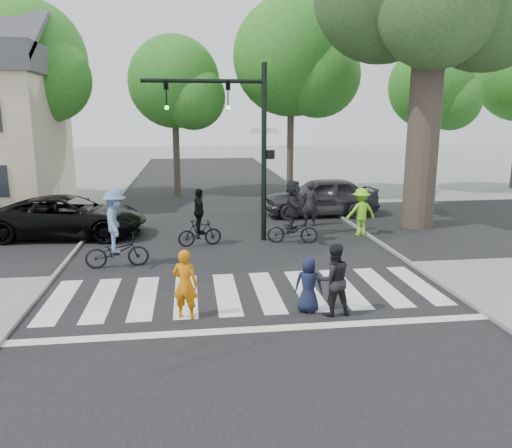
{
  "coord_description": "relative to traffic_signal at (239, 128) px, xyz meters",
  "views": [
    {
      "loc": [
        -1.33,
        -10.67,
        4.34
      ],
      "look_at": [
        0.5,
        3.0,
        1.3
      ],
      "focal_mm": 35.0,
      "sensor_mm": 36.0,
      "label": 1
    }
  ],
  "objects": [
    {
      "name": "curb_left",
      "position": [
        -5.4,
        -1.2,
        -3.85
      ],
      "size": [
        0.1,
        70.0,
        0.1
      ],
      "primitive_type": "cube",
      "color": "gray",
      "rests_on": "ground"
    },
    {
      "name": "cyclist_left",
      "position": [
        -3.82,
        -2.59,
        -2.92
      ],
      "size": [
        1.85,
        1.23,
        2.27
      ],
      "color": "black",
      "rests_on": "ground"
    },
    {
      "name": "bg_tree_2",
      "position": [
        -2.11,
        10.42,
        1.88
      ],
      "size": [
        5.04,
        4.8,
        8.4
      ],
      "color": "brown",
      "rests_on": "ground"
    },
    {
      "name": "pedestrian_child",
      "position": [
        0.87,
        -6.59,
        -3.26
      ],
      "size": [
        0.72,
        0.58,
        1.28
      ],
      "primitive_type": "imported",
      "rotation": [
        0.0,
        0.0,
        2.83
      ],
      "color": "#171D35",
      "rests_on": "ground"
    },
    {
      "name": "pedestrian_woman",
      "position": [
        -1.84,
        -6.58,
        -3.13
      ],
      "size": [
        0.65,
        0.54,
        1.54
      ],
      "primitive_type": "imported",
      "rotation": [
        0.0,
        0.0,
        2.8
      ],
      "color": "orange",
      "rests_on": "ground"
    },
    {
      "name": "bg_tree_3",
      "position": [
        3.95,
        9.07,
        3.04
      ],
      "size": [
        6.3,
        6.0,
        10.2
      ],
      "color": "brown",
      "rests_on": "ground"
    },
    {
      "name": "cyclist_right",
      "position": [
        1.77,
        -0.52,
        -2.93
      ],
      "size": [
        1.8,
        1.67,
        2.18
      ],
      "color": "black",
      "rests_on": "ground"
    },
    {
      "name": "cyclist_mid",
      "position": [
        -1.4,
        -0.47,
        -3.1
      ],
      "size": [
        1.54,
        0.96,
        1.94
      ],
      "color": "black",
      "rests_on": "ground"
    },
    {
      "name": "curb_right",
      "position": [
        4.7,
        -1.2,
        -3.85
      ],
      "size": [
        0.1,
        70.0,
        0.1
      ],
      "primitive_type": "cube",
      "color": "gray",
      "rests_on": "ground"
    },
    {
      "name": "bg_tree_4",
      "position": [
        11.88,
        9.93,
        1.73
      ],
      "size": [
        4.83,
        4.6,
        8.15
      ],
      "color": "brown",
      "rests_on": "ground"
    },
    {
      "name": "crosswalk",
      "position": [
        -0.35,
        -5.54,
        -3.89
      ],
      "size": [
        10.0,
        3.85,
        0.01
      ],
      "color": "silver",
      "rests_on": "ground"
    },
    {
      "name": "bystander_dark",
      "position": [
        2.99,
        2.04,
        -3.01
      ],
      "size": [
        0.74,
        0.59,
        1.79
      ],
      "primitive_type": "imported",
      "rotation": [
        0.0,
        0.0,
        2.87
      ],
      "color": "black",
      "rests_on": "ground"
    },
    {
      "name": "road_cross",
      "position": [
        -0.35,
        1.8,
        -3.89
      ],
      "size": [
        70.0,
        10.0,
        0.01
      ],
      "primitive_type": "cube",
      "color": "black",
      "rests_on": "ground"
    },
    {
      "name": "bg_tree_1",
      "position": [
        -9.06,
        9.28,
        2.75
      ],
      "size": [
        6.09,
        5.8,
        9.8
      ],
      "color": "brown",
      "rests_on": "ground"
    },
    {
      "name": "bystander_hivis",
      "position": [
        4.46,
        0.27,
        -3.03
      ],
      "size": [
        1.17,
        0.73,
        1.74
      ],
      "primitive_type": "imported",
      "rotation": [
        0.0,
        0.0,
        3.22
      ],
      "color": "#80E324",
      "rests_on": "ground"
    },
    {
      "name": "car_grey",
      "position": [
        3.95,
        4.02,
        -3.06
      ],
      "size": [
        4.92,
        1.98,
        1.68
      ],
      "primitive_type": "imported",
      "rotation": [
        0.0,
        0.0,
        -1.57
      ],
      "color": "#36353A",
      "rests_on": "ground"
    },
    {
      "name": "traffic_signal",
      "position": [
        0.0,
        0.0,
        0.0
      ],
      "size": [
        4.45,
        0.29,
        6.0
      ],
      "color": "black",
      "rests_on": "ground"
    },
    {
      "name": "pedestrian_adult",
      "position": [
        1.37,
        -6.82,
        -3.09
      ],
      "size": [
        0.84,
        0.68,
        1.63
      ],
      "primitive_type": "imported",
      "rotation": [
        0.0,
        0.0,
        3.22
      ],
      "color": "black",
      "rests_on": "ground"
    },
    {
      "name": "ground",
      "position": [
        -0.35,
        -6.2,
        -3.9
      ],
      "size": [
        120.0,
        120.0,
        0.0
      ],
      "primitive_type": "plane",
      "color": "gray",
      "rests_on": "ground"
    },
    {
      "name": "car_suv",
      "position": [
        -6.01,
        1.4,
        -3.15
      ],
      "size": [
        5.61,
        3.01,
        1.5
      ],
      "primitive_type": "imported",
      "rotation": [
        0.0,
        0.0,
        1.47
      ],
      "color": "black",
      "rests_on": "ground"
    },
    {
      "name": "road_stem",
      "position": [
        -0.35,
        -1.2,
        -3.9
      ],
      "size": [
        10.0,
        70.0,
        0.01
      ],
      "primitive_type": "cube",
      "color": "black",
      "rests_on": "ground"
    }
  ]
}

